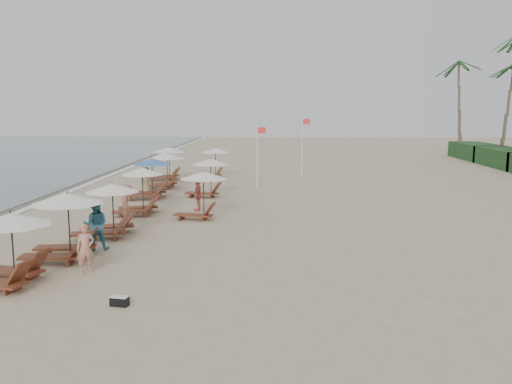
{
  "coord_description": "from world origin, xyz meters",
  "views": [
    {
      "loc": [
        1.57,
        -18.26,
        5.09
      ],
      "look_at": [
        0.69,
        6.14,
        1.3
      ],
      "focal_mm": 37.68,
      "sensor_mm": 36.0,
      "label": 1
    }
  ],
  "objects_px": {
    "lounger_station_1": "(62,227)",
    "duffel_bag": "(120,301)",
    "lounger_station_6": "(166,163)",
    "lounger_station_2": "(106,212)",
    "inland_station_0": "(200,188)",
    "beachgoer_far_b": "(146,182)",
    "inland_station_2": "(213,158)",
    "beachgoer_far_a": "(198,195)",
    "beachgoer_mid_a": "(96,225)",
    "lounger_station_4": "(147,181)",
    "lounger_station_3": "(138,192)",
    "flag_pole_near": "(258,152)",
    "lounger_station_0": "(5,250)",
    "lounger_station_5": "(164,169)",
    "inland_station_1": "(207,174)",
    "beachgoer_near": "(85,249)",
    "beachgoer_mid_b": "(127,203)"
  },
  "relations": [
    {
      "from": "beachgoer_far_a",
      "to": "beachgoer_mid_a",
      "type": "bearing_deg",
      "value": -17.57
    },
    {
      "from": "lounger_station_1",
      "to": "beachgoer_mid_b",
      "type": "relative_size",
      "value": 1.61
    },
    {
      "from": "inland_station_1",
      "to": "beachgoer_near",
      "type": "distance_m",
      "value": 14.88
    },
    {
      "from": "beachgoer_mid_b",
      "to": "flag_pole_near",
      "type": "relative_size",
      "value": 0.42
    },
    {
      "from": "lounger_station_3",
      "to": "lounger_station_1",
      "type": "bearing_deg",
      "value": -94.05
    },
    {
      "from": "lounger_station_1",
      "to": "beachgoer_far_b",
      "type": "relative_size",
      "value": 1.59
    },
    {
      "from": "inland_station_2",
      "to": "inland_station_1",
      "type": "bearing_deg",
      "value": -85.74
    },
    {
      "from": "inland_station_1",
      "to": "inland_station_2",
      "type": "distance_m",
      "value": 8.8
    },
    {
      "from": "inland_station_0",
      "to": "beachgoer_far_b",
      "type": "bearing_deg",
      "value": 122.08
    },
    {
      "from": "lounger_station_1",
      "to": "lounger_station_5",
      "type": "distance_m",
      "value": 16.69
    },
    {
      "from": "lounger_station_3",
      "to": "inland_station_0",
      "type": "relative_size",
      "value": 0.97
    },
    {
      "from": "inland_station_1",
      "to": "beachgoer_mid_b",
      "type": "relative_size",
      "value": 1.58
    },
    {
      "from": "lounger_station_0",
      "to": "beachgoer_near",
      "type": "relative_size",
      "value": 1.7
    },
    {
      "from": "lounger_station_0",
      "to": "duffel_bag",
      "type": "relative_size",
      "value": 5.33
    },
    {
      "from": "beachgoer_far_b",
      "to": "beachgoer_near",
      "type": "bearing_deg",
      "value": -123.7
    },
    {
      "from": "beachgoer_near",
      "to": "duffel_bag",
      "type": "relative_size",
      "value": 3.13
    },
    {
      "from": "lounger_station_1",
      "to": "duffel_bag",
      "type": "height_order",
      "value": "lounger_station_1"
    },
    {
      "from": "beachgoer_far_b",
      "to": "flag_pole_near",
      "type": "distance_m",
      "value": 7.54
    },
    {
      "from": "inland_station_1",
      "to": "flag_pole_near",
      "type": "height_order",
      "value": "flag_pole_near"
    },
    {
      "from": "lounger_station_5",
      "to": "inland_station_2",
      "type": "bearing_deg",
      "value": 64.44
    },
    {
      "from": "lounger_station_4",
      "to": "inland_station_2",
      "type": "height_order",
      "value": "lounger_station_4"
    },
    {
      "from": "lounger_station_6",
      "to": "inland_station_1",
      "type": "relative_size",
      "value": 1.0
    },
    {
      "from": "lounger_station_2",
      "to": "inland_station_0",
      "type": "height_order",
      "value": "inland_station_0"
    },
    {
      "from": "inland_station_2",
      "to": "beachgoer_far_a",
      "type": "distance_m",
      "value": 13.13
    },
    {
      "from": "beachgoer_mid_a",
      "to": "duffel_bag",
      "type": "bearing_deg",
      "value": 101.95
    },
    {
      "from": "lounger_station_6",
      "to": "duffel_bag",
      "type": "height_order",
      "value": "lounger_station_6"
    },
    {
      "from": "lounger_station_0",
      "to": "beachgoer_near",
      "type": "bearing_deg",
      "value": 32.81
    },
    {
      "from": "lounger_station_4",
      "to": "beachgoer_mid_b",
      "type": "relative_size",
      "value": 1.62
    },
    {
      "from": "lounger_station_5",
      "to": "inland_station_1",
      "type": "height_order",
      "value": "lounger_station_5"
    },
    {
      "from": "lounger_station_0",
      "to": "lounger_station_5",
      "type": "relative_size",
      "value": 1.07
    },
    {
      "from": "duffel_bag",
      "to": "lounger_station_4",
      "type": "bearing_deg",
      "value": 100.96
    },
    {
      "from": "lounger_station_3",
      "to": "beachgoer_mid_b",
      "type": "height_order",
      "value": "lounger_station_3"
    },
    {
      "from": "duffel_bag",
      "to": "lounger_station_3",
      "type": "bearing_deg",
      "value": 102.04
    },
    {
      "from": "beachgoer_near",
      "to": "lounger_station_0",
      "type": "bearing_deg",
      "value": -178.93
    },
    {
      "from": "lounger_station_2",
      "to": "flag_pole_near",
      "type": "bearing_deg",
      "value": 67.62
    },
    {
      "from": "lounger_station_3",
      "to": "beachgoer_near",
      "type": "xyz_separation_m",
      "value": [
        0.75,
        -9.44,
        -0.3
      ]
    },
    {
      "from": "inland_station_0",
      "to": "beachgoer_near",
      "type": "height_order",
      "value": "inland_station_0"
    },
    {
      "from": "inland_station_1",
      "to": "beachgoer_far_a",
      "type": "distance_m",
      "value": 4.35
    },
    {
      "from": "lounger_station_3",
      "to": "flag_pole_near",
      "type": "relative_size",
      "value": 0.61
    },
    {
      "from": "lounger_station_5",
      "to": "flag_pole_near",
      "type": "distance_m",
      "value": 6.12
    },
    {
      "from": "lounger_station_0",
      "to": "flag_pole_near",
      "type": "xyz_separation_m",
      "value": [
        6.66,
        19.84,
        1.23
      ]
    },
    {
      "from": "inland_station_2",
      "to": "beachgoer_far_a",
      "type": "relative_size",
      "value": 1.59
    },
    {
      "from": "inland_station_0",
      "to": "beachgoer_mid_a",
      "type": "height_order",
      "value": "inland_station_0"
    },
    {
      "from": "lounger_station_2",
      "to": "lounger_station_4",
      "type": "distance_m",
      "value": 9.19
    },
    {
      "from": "lounger_station_2",
      "to": "flag_pole_near",
      "type": "distance_m",
      "value": 14.85
    },
    {
      "from": "lounger_station_1",
      "to": "duffel_bag",
      "type": "distance_m",
      "value": 5.39
    },
    {
      "from": "inland_station_0",
      "to": "lounger_station_5",
      "type": "bearing_deg",
      "value": 110.59
    },
    {
      "from": "lounger_station_2",
      "to": "beachgoer_far_a",
      "type": "height_order",
      "value": "lounger_station_2"
    },
    {
      "from": "lounger_station_3",
      "to": "inland_station_1",
      "type": "relative_size",
      "value": 0.93
    },
    {
      "from": "lounger_station_4",
      "to": "beachgoer_far_b",
      "type": "distance_m",
      "value": 0.86
    }
  ]
}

